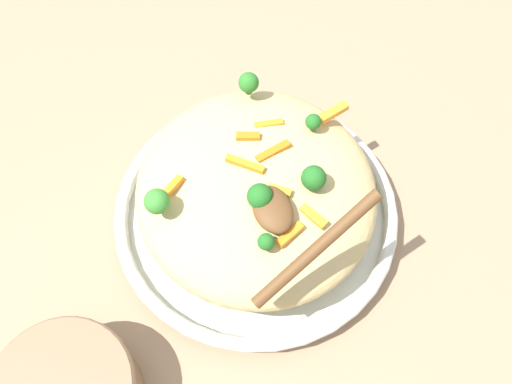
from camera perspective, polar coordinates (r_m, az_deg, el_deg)
The scene contains 19 objects.
ground_plane at distance 0.70m, azimuth -0.00°, elevation -2.91°, with size 2.40×2.40×0.00m, color #9E7F60.
serving_bowl at distance 0.68m, azimuth -0.00°, elevation -2.16°, with size 0.34×0.34×0.04m.
pasta_mound at distance 0.63m, azimuth -0.00°, elevation 0.12°, with size 0.28×0.27×0.09m, color #D1BA7A.
carrot_piece_0 at distance 0.63m, azimuth 1.32°, elevation 6.95°, with size 0.03×0.01×0.01m, color orange.
carrot_piece_1 at distance 0.60m, azimuth 1.76°, elevation 4.16°, with size 0.04×0.01×0.01m, color orange.
carrot_piece_2 at distance 0.56m, azimuth 3.51°, elevation -4.35°, with size 0.03×0.01×0.01m, color orange.
carrot_piece_3 at distance 0.59m, azimuth -1.13°, elevation 2.86°, with size 0.04×0.01×0.01m, color orange.
carrot_piece_4 at distance 0.59m, azimuth -8.41°, elevation 0.68°, with size 0.02×0.01×0.01m, color orange.
carrot_piece_5 at distance 0.65m, azimuth 7.92°, elevation 8.08°, with size 0.04×0.01×0.01m, color orange.
carrot_piece_6 at distance 0.62m, azimuth -0.83°, elevation 5.68°, with size 0.03×0.01×0.01m, color orange.
carrot_piece_7 at distance 0.58m, azimuth 2.41°, elevation 0.14°, with size 0.02×0.01×0.01m, color orange.
carrot_piece_8 at distance 0.57m, azimuth 5.87°, elevation -2.46°, with size 0.03×0.01×0.01m, color orange.
broccoli_floret_0 at distance 0.63m, azimuth 5.86°, elevation 7.14°, with size 0.02×0.02×0.02m.
broccoli_floret_1 at distance 0.56m, azimuth 0.40°, elevation -0.46°, with size 0.03×0.03×0.03m.
broccoli_floret_2 at distance 0.55m, azimuth 1.03°, elevation -5.13°, with size 0.02×0.02×0.02m.
broccoli_floret_3 at distance 0.57m, azimuth -10.09°, elevation -0.97°, with size 0.03×0.03×0.03m.
broccoli_floret_4 at distance 0.65m, azimuth -0.76°, elevation 11.08°, with size 0.02×0.02×0.03m.
broccoli_floret_5 at distance 0.58m, azimuth 5.91°, elevation 1.42°, with size 0.03×0.03×0.03m.
serving_spoon at distance 0.54m, azimuth 2.94°, elevation -3.18°, with size 0.12×0.14×0.07m.
Camera 1 is at (0.30, -0.10, 0.62)m, focal length 39.16 mm.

